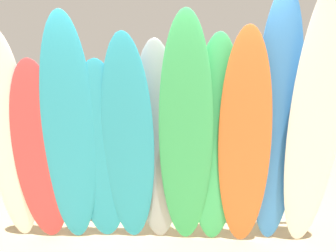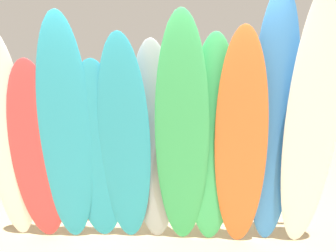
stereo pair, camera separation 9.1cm
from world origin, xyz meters
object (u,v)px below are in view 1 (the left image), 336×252
Objects in this scene: surfboard_green_7 at (216,143)px; surfboard_teal_3 at (101,155)px; surfboard_teal_4 at (128,144)px; surfboard_white_10 at (316,122)px; surfboard_orange_8 at (244,143)px; surfboard_red_1 at (40,154)px; surfboard_grey_5 at (157,144)px; surfboard_white_0 at (11,141)px; surfboard_rack at (161,184)px; surfboard_teal_2 at (69,135)px; surfboard_blue_9 at (276,123)px; beachgoer_photographing at (245,105)px; beachgoer_by_water at (314,116)px; surfboard_green_6 at (186,136)px; distant_boat at (268,107)px.

surfboard_teal_3 is at bearing 177.93° from surfboard_green_7.
surfboard_white_10 is (1.85, -0.05, 0.25)m from surfboard_teal_4.
surfboard_teal_3 is 0.87× the size of surfboard_orange_8.
surfboard_red_1 reaches higher than surfboard_teal_3.
surfboard_orange_8 reaches higher than surfboard_grey_5.
surfboard_white_10 reaches higher than surfboard_orange_8.
surfboard_white_0 is 1.22m from surfboard_teal_4.
surfboard_teal_3 is at bearing 170.50° from surfboard_teal_4.
surfboard_teal_3 reaches higher than surfboard_rack.
surfboard_rack is at bearing 26.92° from surfboard_teal_2.
surfboard_white_0 is at bearing -177.85° from surfboard_blue_9.
surfboard_teal_4 reaches higher than beachgoer_photographing.
surfboard_teal_3 is 1.22× the size of beachgoer_by_water.
surfboard_white_10 is 1.67× the size of beachgoer_by_water.
surfboard_teal_2 is 0.92× the size of surfboard_blue_9.
surfboard_teal_2 reaches higher than surfboard_orange_8.
surfboard_teal_3 reaches higher than beachgoer_photographing.
surfboard_orange_8 is at bearing -21.17° from surfboard_green_7.
beachgoer_by_water is at bearing 43.83° from surfboard_red_1.
surfboard_green_6 is 1.10× the size of surfboard_green_7.
surfboard_teal_2 reaches higher than surfboard_green_6.
surfboard_teal_3 is 5.26m from beachgoer_by_water.
surfboard_rack is 1.83m from surfboard_white_10.
surfboard_teal_3 is 1.47m from surfboard_orange_8.
surfboard_orange_8 is (0.28, -0.09, 0.02)m from surfboard_green_7.
surfboard_green_6 is at bearing -3.54° from surfboard_teal_4.
beachgoer_by_water is 0.33× the size of distant_boat.
beachgoer_photographing is at bearing 85.41° from surfboard_blue_9.
beachgoer_photographing is 9.09m from distant_boat.
surfboard_green_7 is 15.20m from distant_boat.
surfboard_teal_4 is 0.98× the size of surfboard_orange_8.
surfboard_teal_2 reaches higher than surfboard_grey_5.
surfboard_teal_4 is 1.02× the size of surfboard_green_7.
surfboard_green_6 reaches higher than surfboard_rack.
surfboard_white_0 is 0.83× the size of surfboard_white_10.
beachgoer_by_water is at bearing 58.84° from surfboard_green_6.
distant_boat is at bearing -50.16° from beachgoer_by_water.
surfboard_teal_4 is 5.12m from beachgoer_by_water.
beachgoer_photographing is at bearing 77.58° from surfboard_grey_5.
surfboard_green_7 is 0.81× the size of surfboard_white_10.
surfboard_red_1 is 1.22× the size of beachgoer_by_water.
surfboard_teal_4 is (0.59, 0.04, -0.10)m from surfboard_teal_2.
beachgoer_by_water is at bearing 106.44° from beachgoer_photographing.
surfboard_rack is at bearing 21.52° from surfboard_red_1.
surfboard_white_0 is at bearing -171.37° from surfboard_grey_5.
surfboard_teal_2 is (-0.89, -0.55, 0.66)m from surfboard_rack.
surfboard_green_6 is at bearing 65.11° from beachgoer_photographing.
surfboard_red_1 is 2.44m from surfboard_blue_9.
beachgoer_photographing is (2.41, 6.00, 0.02)m from surfboard_teal_3.
distant_boat is at bearing 73.57° from surfboard_green_7.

